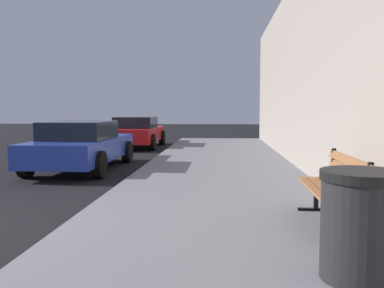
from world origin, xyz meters
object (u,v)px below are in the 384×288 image
(bench, at_px, (337,185))
(trash_bin, at_px, (362,225))
(car_blue, at_px, (82,145))
(car_red, at_px, (137,132))

(bench, height_order, trash_bin, trash_bin)
(bench, height_order, car_blue, car_blue)
(bench, relative_size, trash_bin, 1.94)
(bench, bearing_deg, trash_bin, -97.13)
(bench, height_order, car_red, car_red)
(bench, xyz_separation_m, trash_bin, (-0.24, -1.65, -0.05))
(car_blue, xyz_separation_m, car_red, (0.15, 6.51, -0.00))
(bench, distance_m, trash_bin, 1.67)
(trash_bin, xyz_separation_m, car_red, (-4.68, 13.76, 0.03))
(trash_bin, bearing_deg, bench, 81.78)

